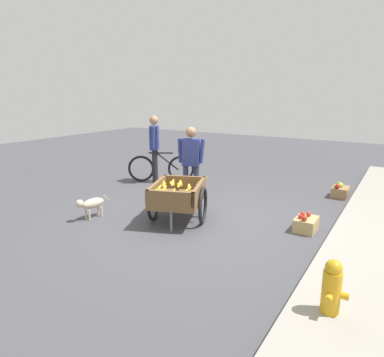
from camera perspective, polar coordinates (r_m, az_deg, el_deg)
The scene contains 10 objects.
ground_plane at distance 6.30m, azimuth 1.49°, elevation -6.53°, with size 24.00×24.00×0.00m, color #47474C.
fruit_cart at distance 6.05m, azimuth -2.31°, elevation -3.00°, with size 1.81×1.29×0.73m.
vendor_person at distance 7.03m, azimuth -0.17°, elevation 3.35°, with size 0.31×0.53×1.54m.
bicycle at distance 8.79m, azimuth -5.04°, elevation 1.73°, with size 0.90×1.46×0.85m.
cyclist_person at distance 8.70m, azimuth -6.13°, elevation 5.83°, with size 0.46×0.36×1.65m.
dog at distance 6.49m, azimuth -16.05°, elevation -3.96°, with size 0.67×0.24×0.40m.
fire_hydrant at distance 3.77m, azimuth 21.71°, elevation -16.80°, with size 0.25×0.25×0.67m.
plastic_bucket at distance 7.44m, azimuth -4.96°, elevation -2.15°, with size 0.28×0.28×0.29m, color #B21E1E.
apple_crate at distance 8.16m, azimuth 22.93°, elevation -1.94°, with size 0.44×0.32×0.32m.
mixed_fruit_crate at distance 6.02m, azimuth 18.01°, elevation -7.00°, with size 0.44×0.32×0.31m.
Camera 1 is at (5.10, 2.97, 2.20)m, focal length 32.82 mm.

